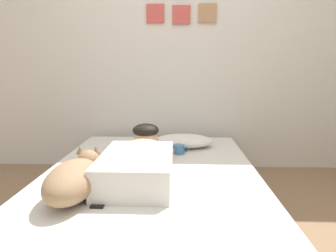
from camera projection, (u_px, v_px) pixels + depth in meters
The scene contains 7 objects.
back_wall at pixel (181, 46), 2.98m from camera, with size 4.65×0.12×2.50m.
bed at pixel (152, 195), 2.03m from camera, with size 1.47×2.08×0.35m.
pillow at pixel (183, 141), 2.60m from camera, with size 0.52×0.32×0.11m, color white.
person_lying at pixel (140, 159), 1.91m from camera, with size 0.43×0.92×0.27m.
dog at pixel (75, 178), 1.58m from camera, with size 0.26×0.57×0.21m.
coffee_cup at pixel (179, 149), 2.39m from camera, with size 0.12×0.09×0.07m.
cell_phone at pixel (100, 202), 1.52m from camera, with size 0.07×0.14×0.01m, color black.
Camera 1 is at (-0.01, -1.44, 1.03)m, focal length 31.53 mm.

